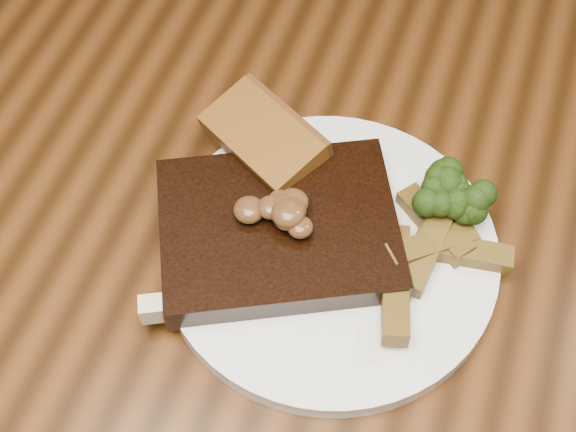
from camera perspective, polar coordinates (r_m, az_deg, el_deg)
name	(u,v)px	position (r m, az deg, el deg)	size (l,w,h in m)	color
dining_table	(291,313)	(0.71, 0.22, -6.89)	(1.60, 0.90, 0.75)	#4A270E
plate	(330,253)	(0.62, 2.97, -2.66)	(0.26, 0.26, 0.01)	white
steak	(279,230)	(0.61, -0.67, -1.01)	(0.18, 0.14, 0.03)	black
steak_bone	(251,300)	(0.58, -2.67, -6.02)	(0.16, 0.01, 0.02)	beige
mushroom_pile	(283,207)	(0.59, -0.35, 0.67)	(0.07, 0.07, 0.03)	brown
garlic_bread	(263,153)	(0.65, -1.78, 4.54)	(0.10, 0.05, 0.02)	brown
potato_wedges	(424,263)	(0.60, 9.63, -3.30)	(0.09, 0.09, 0.02)	brown
broccoli_cluster	(445,187)	(0.63, 11.08, 2.01)	(0.06, 0.06, 0.04)	#24390D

